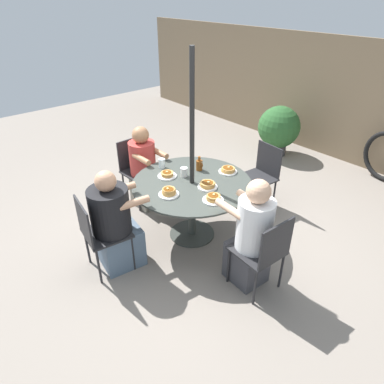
{
  "coord_description": "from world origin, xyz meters",
  "views": [
    {
      "loc": [
        2.45,
        -2.14,
        2.54
      ],
      "look_at": [
        0.0,
        0.0,
        0.58
      ],
      "focal_mm": 32.0,
      "sensor_mm": 36.0,
      "label": 1
    }
  ],
  "objects_px": {
    "patio_chair_west": "(98,231)",
    "patio_chair_north": "(264,250)",
    "diner_south": "(145,171)",
    "pancake_plate_c": "(169,192)",
    "diner_west": "(115,225)",
    "patio_table": "(192,191)",
    "coffee_cup": "(184,172)",
    "pancake_plate_d": "(213,198)",
    "syrup_bottle": "(199,165)",
    "patio_chair_south": "(137,167)",
    "potted_shrub": "(279,128)",
    "pancake_plate_b": "(228,170)",
    "pancake_plate_e": "(208,185)",
    "pancake_plate_a": "(167,175)",
    "patio_chair_east": "(261,173)",
    "diner_north": "(251,237)",
    "drinking_glass_a": "(162,163)"
  },
  "relations": [
    {
      "from": "coffee_cup",
      "to": "drinking_glass_a",
      "type": "distance_m",
      "value": 0.34
    },
    {
      "from": "patio_table",
      "to": "patio_chair_south",
      "type": "height_order",
      "value": "patio_chair_south"
    },
    {
      "from": "pancake_plate_d",
      "to": "coffee_cup",
      "type": "distance_m",
      "value": 0.6
    },
    {
      "from": "potted_shrub",
      "to": "coffee_cup",
      "type": "bearing_deg",
      "value": -77.23
    },
    {
      "from": "potted_shrub",
      "to": "pancake_plate_b",
      "type": "bearing_deg",
      "value": -68.59
    },
    {
      "from": "diner_west",
      "to": "diner_south",
      "type": "bearing_deg",
      "value": 139.78
    },
    {
      "from": "patio_table",
      "to": "pancake_plate_e",
      "type": "xyz_separation_m",
      "value": [
        0.19,
        0.05,
        0.14
      ]
    },
    {
      "from": "patio_chair_west",
      "to": "patio_chair_north",
      "type": "bearing_deg",
      "value": 47.12
    },
    {
      "from": "drinking_glass_a",
      "to": "potted_shrub",
      "type": "relative_size",
      "value": 0.13
    },
    {
      "from": "diner_south",
      "to": "patio_chair_west",
      "type": "distance_m",
      "value": 1.3
    },
    {
      "from": "patio_chair_south",
      "to": "pancake_plate_d",
      "type": "bearing_deg",
      "value": 86.46
    },
    {
      "from": "patio_chair_south",
      "to": "patio_chair_north",
      "type": "bearing_deg",
      "value": 87.44
    },
    {
      "from": "pancake_plate_d",
      "to": "syrup_bottle",
      "type": "xyz_separation_m",
      "value": [
        -0.58,
        0.34,
        0.04
      ]
    },
    {
      "from": "patio_chair_west",
      "to": "patio_chair_south",
      "type": "bearing_deg",
      "value": 139.68
    },
    {
      "from": "patio_chair_west",
      "to": "pancake_plate_d",
      "type": "distance_m",
      "value": 1.17
    },
    {
      "from": "pancake_plate_d",
      "to": "potted_shrub",
      "type": "distance_m",
      "value": 2.96
    },
    {
      "from": "diner_south",
      "to": "patio_chair_south",
      "type": "bearing_deg",
      "value": -90.0
    },
    {
      "from": "diner_south",
      "to": "patio_table",
      "type": "bearing_deg",
      "value": 90.0
    },
    {
      "from": "pancake_plate_c",
      "to": "pancake_plate_d",
      "type": "distance_m",
      "value": 0.46
    },
    {
      "from": "patio_chair_north",
      "to": "pancake_plate_d",
      "type": "distance_m",
      "value": 0.71
    },
    {
      "from": "coffee_cup",
      "to": "diner_north",
      "type": "bearing_deg",
      "value": -4.93
    },
    {
      "from": "diner_south",
      "to": "pancake_plate_a",
      "type": "height_order",
      "value": "diner_south"
    },
    {
      "from": "patio_table",
      "to": "diner_south",
      "type": "xyz_separation_m",
      "value": [
        -0.92,
        -0.01,
        -0.09
      ]
    },
    {
      "from": "diner_south",
      "to": "pancake_plate_e",
      "type": "height_order",
      "value": "diner_south"
    },
    {
      "from": "pancake_plate_a",
      "to": "pancake_plate_b",
      "type": "height_order",
      "value": "same"
    },
    {
      "from": "diner_north",
      "to": "patio_chair_south",
      "type": "bearing_deg",
      "value": 92.77
    },
    {
      "from": "patio_chair_east",
      "to": "syrup_bottle",
      "type": "bearing_deg",
      "value": 77.28
    },
    {
      "from": "patio_chair_north",
      "to": "patio_chair_east",
      "type": "bearing_deg",
      "value": 44.29
    },
    {
      "from": "patio_table",
      "to": "coffee_cup",
      "type": "relative_size",
      "value": 12.47
    },
    {
      "from": "patio_table",
      "to": "drinking_glass_a",
      "type": "height_order",
      "value": "drinking_glass_a"
    },
    {
      "from": "patio_table",
      "to": "syrup_bottle",
      "type": "bearing_deg",
      "value": 122.87
    },
    {
      "from": "pancake_plate_a",
      "to": "potted_shrub",
      "type": "height_order",
      "value": "potted_shrub"
    },
    {
      "from": "diner_north",
      "to": "potted_shrub",
      "type": "relative_size",
      "value": 1.36
    },
    {
      "from": "patio_chair_north",
      "to": "diner_west",
      "type": "relative_size",
      "value": 0.77
    },
    {
      "from": "diner_north",
      "to": "patio_table",
      "type": "bearing_deg",
      "value": 90.0
    },
    {
      "from": "patio_chair_north",
      "to": "syrup_bottle",
      "type": "relative_size",
      "value": 5.0
    },
    {
      "from": "patio_chair_north",
      "to": "diner_south",
      "type": "xyz_separation_m",
      "value": [
        -2.0,
        0.07,
        0.0
      ]
    },
    {
      "from": "patio_chair_east",
      "to": "potted_shrub",
      "type": "height_order",
      "value": "same"
    },
    {
      "from": "pancake_plate_d",
      "to": "potted_shrub",
      "type": "height_order",
      "value": "potted_shrub"
    },
    {
      "from": "diner_south",
      "to": "pancake_plate_c",
      "type": "xyz_separation_m",
      "value": [
        0.96,
        -0.34,
        0.24
      ]
    },
    {
      "from": "potted_shrub",
      "to": "pancake_plate_a",
      "type": "bearing_deg",
      "value": -80.25
    },
    {
      "from": "patio_table",
      "to": "patio_chair_east",
      "type": "height_order",
      "value": "patio_chair_east"
    },
    {
      "from": "pancake_plate_c",
      "to": "pancake_plate_b",
      "type": "bearing_deg",
      "value": 86.58
    },
    {
      "from": "patio_table",
      "to": "patio_chair_south",
      "type": "bearing_deg",
      "value": -179.12
    },
    {
      "from": "patio_table",
      "to": "pancake_plate_a",
      "type": "relative_size",
      "value": 6.19
    },
    {
      "from": "patio_chair_north",
      "to": "syrup_bottle",
      "type": "height_order",
      "value": "syrup_bottle"
    },
    {
      "from": "patio_chair_south",
      "to": "patio_chair_west",
      "type": "bearing_deg",
      "value": 40.32
    },
    {
      "from": "diner_north",
      "to": "coffee_cup",
      "type": "xyz_separation_m",
      "value": [
        -1.08,
        0.09,
        0.23
      ]
    },
    {
      "from": "pancake_plate_d",
      "to": "pancake_plate_e",
      "type": "relative_size",
      "value": 1.0
    },
    {
      "from": "diner_north",
      "to": "syrup_bottle",
      "type": "xyz_separation_m",
      "value": [
        -1.08,
        0.33,
        0.24
      ]
    }
  ]
}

